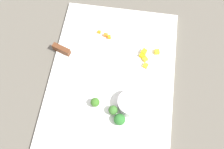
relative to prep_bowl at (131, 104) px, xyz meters
The scene contains 15 objects.
ground_plane 0.12m from the prep_bowl, 142.75° to the right, with size 4.00×4.00×0.00m, color #5A554A.
cutting_board 0.12m from the prep_bowl, 142.75° to the right, with size 0.54×0.40×0.01m, color white.
prep_bowl is the anchor object (origin of this frame).
chef_knife 0.24m from the prep_bowl, 125.48° to the right, with size 0.12×0.29×0.02m.
carrot_dice_0 0.25m from the prep_bowl, 156.65° to the right, with size 0.01×0.01×0.01m, color orange.
carrot_dice_1 0.27m from the prep_bowl, 154.61° to the right, with size 0.01×0.01×0.01m, color orange.
carrot_dice_2 0.29m from the prep_bowl, 151.07° to the right, with size 0.01×0.01×0.01m, color orange.
pepper_dice_0 0.21m from the prep_bowl, 161.71° to the left, with size 0.01×0.02×0.01m, color yellow.
pepper_dice_1 0.19m from the prep_bowl, behind, with size 0.01×0.02×0.02m, color yellow.
pepper_dice_2 0.17m from the prep_bowl, 169.84° to the left, with size 0.01×0.01×0.01m, color yellow.
pepper_dice_3 0.18m from the prep_bowl, behind, with size 0.01×0.02×0.01m, color yellow.
pepper_dice_4 0.15m from the prep_bowl, 166.99° to the left, with size 0.01×0.02×0.01m, color yellow.
broccoli_floret_0 0.06m from the prep_bowl, 26.33° to the right, with size 0.03×0.03×0.04m.
broccoli_floret_1 0.11m from the prep_bowl, 83.50° to the right, with size 0.03×0.03×0.03m.
broccoli_floret_2 0.06m from the prep_bowl, 60.15° to the right, with size 0.03×0.03×0.03m.
Camera 1 is at (0.39, 0.06, 0.83)m, focal length 45.14 mm.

